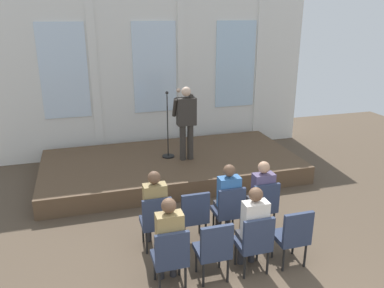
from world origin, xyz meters
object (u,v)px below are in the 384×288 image
Objects in this scene: chair_r0_c1 at (194,214)px; audience_r1_c2 at (253,225)px; audience_r0_c0 at (155,205)px; audience_r0_c2 at (228,196)px; chair_r0_c2 at (229,209)px; speaker at (186,118)px; chair_r1_c0 at (171,255)px; mic_stand at (168,143)px; audience_r1_c0 at (169,238)px; audience_r0_c3 at (261,192)px; chair_r1_c1 at (214,248)px; chair_r1_c2 at (255,241)px; chair_r1_c3 at (293,234)px; chair_r0_c0 at (156,219)px; chair_r0_c3 at (263,204)px.

chair_r0_c1 is 1.12m from audience_r1_c2.
audience_r0_c0 reaches higher than audience_r0_c2.
audience_r1_c2 is at bearing -90.00° from chair_r0_c2.
chair_r1_c0 is (-1.25, -3.72, -0.85)m from speaker.
speaker is at bearing -34.41° from mic_stand.
chair_r0_c1 is 1.12m from audience_r1_c0.
audience_r0_c3 is 2.10m from audience_r1_c0.
mic_stand is 1.21× the size of audience_r0_c3.
chair_r1_c0 is at bearing -90.00° from audience_r0_c0.
chair_r1_c2 is (0.62, 0.00, 0.00)m from chair_r1_c1.
chair_r1_c3 is at bearing 0.00° from chair_r1_c1.
speaker is 3.00m from audience_r0_c0.
speaker is 2.73m from audience_r0_c2.
chair_r0_c1 is 1.00× the size of chair_r1_c0.
audience_r0_c0 is at bearing -106.89° from mic_stand.
chair_r1_c1 is at bearing -58.20° from chair_r0_c0.
audience_r0_c3 reaches higher than chair_r0_c1.
speaker is at bearing 76.93° from chair_r0_c1.
mic_stand is 1.20× the size of audience_r0_c2.
chair_r1_c1 is 0.62m from chair_r1_c2.
chair_r1_c2 is 0.23m from audience_r1_c2.
audience_r0_c3 is 1.09m from chair_r1_c3.
audience_r1_c0 is at bearing -141.03° from audience_r0_c2.
chair_r0_c1 is at bearing 123.99° from audience_r1_c2.
chair_r0_c1 is at bearing -95.09° from mic_stand.
speaker is 1.26× the size of audience_r0_c0.
audience_r0_c3 is 0.95× the size of audience_r1_c0.
audience_r0_c0 is 1.86m from chair_r0_c3.
speaker is 3.90m from audience_r1_c0.
audience_r1_c2 is at bearing 90.00° from chair_r1_c2.
speaker is at bearing 99.11° from chair_r1_c3.
mic_stand reaches higher than chair_r1_c2.
audience_r1_c0 is 1.25m from chair_r1_c2.
chair_r1_c3 is (0.97, -3.98, -0.21)m from mic_stand.
audience_r0_c3 is 1.37× the size of chair_r1_c2.
chair_r0_c0 is at bearing 180.00° from chair_r0_c2.
chair_r0_c3 is 1.58m from chair_r1_c1.
mic_stand reaches higher than chair_r0_c3.
mic_stand is 1.17× the size of audience_r0_c0.
audience_r0_c0 reaches higher than chair_r1_c3.
audience_r1_c0 is at bearing -102.75° from mic_stand.
audience_r0_c2 reaches higher than audience_r0_c3.
audience_r1_c2 is at bearing -84.87° from mic_stand.
audience_r1_c0 is (-1.23, -0.91, 0.22)m from chair_r0_c2.
audience_r0_c0 reaches higher than chair_r1_c1.
audience_r0_c0 is (-1.25, -2.65, -0.64)m from speaker.
chair_r1_c0 and chair_r1_c3 have the same top height.
chair_r0_c3 is (0.97, -2.98, -0.21)m from mic_stand.
speaker is 1.25× the size of audience_r1_c2.
audience_r0_c0 is at bearing 176.25° from chair_r0_c2.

